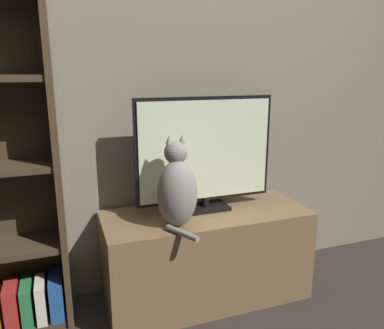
# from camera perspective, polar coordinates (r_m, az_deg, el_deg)

# --- Properties ---
(wall_back) EXTENTS (4.80, 0.05, 2.60)m
(wall_back) POSITION_cam_1_polar(r_m,az_deg,el_deg) (2.16, -0.41, 15.29)
(wall_back) COLOR #756B5B
(wall_back) RESTS_ON ground_plane
(tv_stand) EXTENTS (1.11, 0.46, 0.51)m
(tv_stand) POSITION_cam_1_polar(r_m,az_deg,el_deg) (2.15, 2.12, -13.59)
(tv_stand) COLOR brown
(tv_stand) RESTS_ON ground_plane
(tv) EXTENTS (0.77, 0.15, 0.62)m
(tv) POSITION_cam_1_polar(r_m,az_deg,el_deg) (2.01, 2.03, 1.74)
(tv) COLOR black
(tv) RESTS_ON tv_stand
(cat) EXTENTS (0.22, 0.33, 0.45)m
(cat) POSITION_cam_1_polar(r_m,az_deg,el_deg) (1.83, -2.31, -3.80)
(cat) COLOR gray
(cat) RESTS_ON tv_stand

